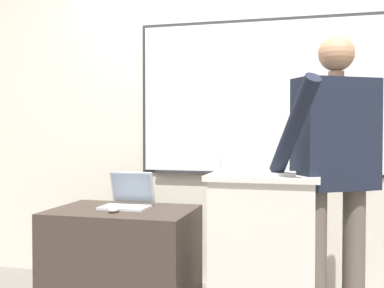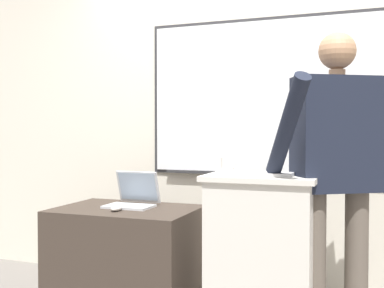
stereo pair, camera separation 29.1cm
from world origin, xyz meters
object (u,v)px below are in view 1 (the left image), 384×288
person_presenter (336,161)px  computer_mouse_by_laptop (114,210)px  side_desk (123,262)px  wireless_keyboard (257,173)px  laptop (129,197)px  coffee_mug (227,164)px  lectern_podium (263,254)px

person_presenter → computer_mouse_by_laptop: size_ratio=17.34×
side_desk → computer_mouse_by_laptop: 0.38m
person_presenter → wireless_keyboard: size_ratio=4.06×
laptop → coffee_mug: 0.71m
person_presenter → laptop: person_presenter is taller
lectern_podium → wireless_keyboard: 0.48m
computer_mouse_by_laptop → coffee_mug: bearing=15.4°
lectern_podium → side_desk: 0.93m
lectern_podium → person_presenter: (0.40, 0.09, 0.54)m
laptop → computer_mouse_by_laptop: bearing=-92.3°
lectern_podium → person_presenter: 0.68m
lectern_podium → coffee_mug: (-0.24, 0.15, 0.51)m
laptop → wireless_keyboard: wireless_keyboard is taller
laptop → person_presenter: bearing=-4.1°
person_presenter → coffee_mug: 0.64m
side_desk → coffee_mug: 0.93m
person_presenter → computer_mouse_by_laptop: (-1.32, -0.13, -0.32)m
side_desk → coffee_mug: (0.67, 0.06, 0.64)m
wireless_keyboard → computer_mouse_by_laptop: 0.92m
laptop → wireless_keyboard: 0.93m
lectern_podium → side_desk: (-0.92, 0.09, -0.13)m
coffee_mug → lectern_podium: bearing=-31.7°
coffee_mug → computer_mouse_by_laptop: bearing=-164.6°
lectern_podium → wireless_keyboard: (-0.03, -0.05, 0.48)m
coffee_mug → side_desk: bearing=-174.9°
lectern_podium → coffee_mug: coffee_mug is taller
wireless_keyboard → coffee_mug: (-0.21, 0.20, 0.03)m
side_desk → coffee_mug: coffee_mug is taller
side_desk → laptop: (0.01, 0.09, 0.41)m
side_desk → wireless_keyboard: size_ratio=2.13×
side_desk → coffee_mug: bearing=5.1°
wireless_keyboard → computer_mouse_by_laptop: wireless_keyboard is taller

